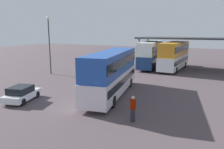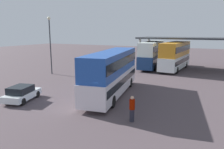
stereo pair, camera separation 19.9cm
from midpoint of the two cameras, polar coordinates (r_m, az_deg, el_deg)
ground_plane at (r=17.66m, az=-4.86°, el=-8.83°), size 140.00×140.00×0.00m
double_decker_main at (r=20.68m, az=0.28°, el=0.84°), size 4.43×11.46×4.21m
parked_hatchback at (r=20.80m, az=-22.43°, el=-4.60°), size 2.63×3.95×1.35m
double_decker_near_canopy at (r=37.65m, az=10.68°, el=5.52°), size 3.53×11.43×4.36m
double_decker_mid_row at (r=35.90m, az=16.50°, el=4.99°), size 3.04×10.25×4.39m
depot_canopy at (r=36.97m, az=24.91°, el=8.32°), size 22.69×6.26×5.10m
lamppost_tall at (r=32.02m, az=-15.86°, el=9.09°), size 0.44×0.44×8.07m
pedestrian_waiting at (r=14.91m, az=5.68°, el=-8.98°), size 0.38×0.38×1.81m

